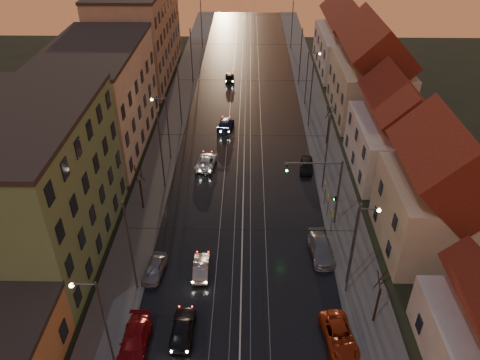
# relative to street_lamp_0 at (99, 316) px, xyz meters

# --- Properties ---
(road) EXTENTS (16.00, 120.00, 0.04)m
(road) POSITION_rel_street_lamp_0_xyz_m (9.10, 38.00, -4.87)
(road) COLOR black
(road) RESTS_ON ground
(sidewalk_left) EXTENTS (4.00, 120.00, 0.15)m
(sidewalk_left) POSITION_rel_street_lamp_0_xyz_m (-0.90, 38.00, -4.81)
(sidewalk_left) COLOR #4C4C4C
(sidewalk_left) RESTS_ON ground
(sidewalk_right) EXTENTS (4.00, 120.00, 0.15)m
(sidewalk_right) POSITION_rel_street_lamp_0_xyz_m (19.10, 38.00, -4.81)
(sidewalk_right) COLOR #4C4C4C
(sidewalk_right) RESTS_ON ground
(tram_rail_0) EXTENTS (0.06, 120.00, 0.03)m
(tram_rail_0) POSITION_rel_street_lamp_0_xyz_m (6.90, 38.00, -4.83)
(tram_rail_0) COLOR gray
(tram_rail_0) RESTS_ON road
(tram_rail_1) EXTENTS (0.06, 120.00, 0.03)m
(tram_rail_1) POSITION_rel_street_lamp_0_xyz_m (8.33, 38.00, -4.83)
(tram_rail_1) COLOR gray
(tram_rail_1) RESTS_ON road
(tram_rail_2) EXTENTS (0.06, 120.00, 0.03)m
(tram_rail_2) POSITION_rel_street_lamp_0_xyz_m (9.87, 38.00, -4.83)
(tram_rail_2) COLOR gray
(tram_rail_2) RESTS_ON road
(tram_rail_3) EXTENTS (0.06, 120.00, 0.03)m
(tram_rail_3) POSITION_rel_street_lamp_0_xyz_m (11.30, 38.00, -4.83)
(tram_rail_3) COLOR gray
(tram_rail_3) RESTS_ON road
(apartment_left_1) EXTENTS (10.00, 18.00, 13.00)m
(apartment_left_1) POSITION_rel_street_lamp_0_xyz_m (-8.40, 12.00, 1.61)
(apartment_left_1) COLOR #5F8353
(apartment_left_1) RESTS_ON ground
(apartment_left_2) EXTENTS (10.00, 20.00, 12.00)m
(apartment_left_2) POSITION_rel_street_lamp_0_xyz_m (-8.40, 32.00, 1.11)
(apartment_left_2) COLOR #BCAB92
(apartment_left_2) RESTS_ON ground
(apartment_left_3) EXTENTS (10.00, 24.00, 14.00)m
(apartment_left_3) POSITION_rel_street_lamp_0_xyz_m (-8.40, 56.00, 2.11)
(apartment_left_3) COLOR #998063
(apartment_left_3) RESTS_ON ground
(house_right_1) EXTENTS (8.67, 10.20, 10.80)m
(house_right_1) POSITION_rel_street_lamp_0_xyz_m (26.10, 13.00, 0.56)
(house_right_1) COLOR #C4B796
(house_right_1) RESTS_ON ground
(house_right_2) EXTENTS (9.18, 12.24, 9.20)m
(house_right_2) POSITION_rel_street_lamp_0_xyz_m (26.10, 26.00, -0.24)
(house_right_2) COLOR beige
(house_right_2) RESTS_ON ground
(house_right_3) EXTENTS (9.18, 14.28, 11.50)m
(house_right_3) POSITION_rel_street_lamp_0_xyz_m (26.10, 41.00, 0.92)
(house_right_3) COLOR #C4B796
(house_right_3) RESTS_ON ground
(house_right_4) EXTENTS (9.18, 16.32, 10.00)m
(house_right_4) POSITION_rel_street_lamp_0_xyz_m (26.10, 59.00, 0.16)
(house_right_4) COLOR beige
(house_right_4) RESTS_ON ground
(catenary_pole_l_1) EXTENTS (0.16, 0.16, 9.00)m
(catenary_pole_l_1) POSITION_rel_street_lamp_0_xyz_m (0.50, 7.00, -0.39)
(catenary_pole_l_1) COLOR #595B60
(catenary_pole_l_1) RESTS_ON ground
(catenary_pole_r_1) EXTENTS (0.16, 0.16, 9.00)m
(catenary_pole_r_1) POSITION_rel_street_lamp_0_xyz_m (17.70, 7.00, -0.39)
(catenary_pole_r_1) COLOR #595B60
(catenary_pole_r_1) RESTS_ON ground
(catenary_pole_l_2) EXTENTS (0.16, 0.16, 9.00)m
(catenary_pole_l_2) POSITION_rel_street_lamp_0_xyz_m (0.50, 22.00, -0.39)
(catenary_pole_l_2) COLOR #595B60
(catenary_pole_l_2) RESTS_ON ground
(catenary_pole_r_2) EXTENTS (0.16, 0.16, 9.00)m
(catenary_pole_r_2) POSITION_rel_street_lamp_0_xyz_m (17.70, 22.00, -0.39)
(catenary_pole_r_2) COLOR #595B60
(catenary_pole_r_2) RESTS_ON ground
(catenary_pole_l_3) EXTENTS (0.16, 0.16, 9.00)m
(catenary_pole_l_3) POSITION_rel_street_lamp_0_xyz_m (0.50, 37.00, -0.39)
(catenary_pole_l_3) COLOR #595B60
(catenary_pole_l_3) RESTS_ON ground
(catenary_pole_r_3) EXTENTS (0.16, 0.16, 9.00)m
(catenary_pole_r_3) POSITION_rel_street_lamp_0_xyz_m (17.70, 37.00, -0.39)
(catenary_pole_r_3) COLOR #595B60
(catenary_pole_r_3) RESTS_ON ground
(catenary_pole_l_4) EXTENTS (0.16, 0.16, 9.00)m
(catenary_pole_l_4) POSITION_rel_street_lamp_0_xyz_m (0.50, 52.00, -0.39)
(catenary_pole_l_4) COLOR #595B60
(catenary_pole_l_4) RESTS_ON ground
(catenary_pole_r_4) EXTENTS (0.16, 0.16, 9.00)m
(catenary_pole_r_4) POSITION_rel_street_lamp_0_xyz_m (17.70, 52.00, -0.39)
(catenary_pole_r_4) COLOR #595B60
(catenary_pole_r_4) RESTS_ON ground
(catenary_pole_l_5) EXTENTS (0.16, 0.16, 9.00)m
(catenary_pole_l_5) POSITION_rel_street_lamp_0_xyz_m (0.50, 70.00, -0.39)
(catenary_pole_l_5) COLOR #595B60
(catenary_pole_l_5) RESTS_ON ground
(catenary_pole_r_5) EXTENTS (0.16, 0.16, 9.00)m
(catenary_pole_r_5) POSITION_rel_street_lamp_0_xyz_m (17.70, 70.00, -0.39)
(catenary_pole_r_5) COLOR #595B60
(catenary_pole_r_5) RESTS_ON ground
(street_lamp_0) EXTENTS (1.75, 0.32, 8.00)m
(street_lamp_0) POSITION_rel_street_lamp_0_xyz_m (0.00, 0.00, 0.00)
(street_lamp_0) COLOR #595B60
(street_lamp_0) RESTS_ON ground
(street_lamp_1) EXTENTS (1.75, 0.32, 8.00)m
(street_lamp_1) POSITION_rel_street_lamp_0_xyz_m (18.21, 8.00, 0.00)
(street_lamp_1) COLOR #595B60
(street_lamp_1) RESTS_ON ground
(street_lamp_2) EXTENTS (1.75, 0.32, 8.00)m
(street_lamp_2) POSITION_rel_street_lamp_0_xyz_m (0.00, 28.00, 0.00)
(street_lamp_2) COLOR #595B60
(street_lamp_2) RESTS_ON ground
(street_lamp_3) EXTENTS (1.75, 0.32, 8.00)m
(street_lamp_3) POSITION_rel_street_lamp_0_xyz_m (18.21, 44.00, 0.00)
(street_lamp_3) COLOR #595B60
(street_lamp_3) RESTS_ON ground
(traffic_light_mast) EXTENTS (5.30, 0.32, 7.20)m
(traffic_light_mast) POSITION_rel_street_lamp_0_xyz_m (17.10, 16.00, -0.29)
(traffic_light_mast) COLOR #595B60
(traffic_light_mast) RESTS_ON ground
(bare_tree_0) EXTENTS (1.09, 1.09, 5.11)m
(bare_tree_0) POSITION_rel_street_lamp_0_xyz_m (-1.09, 18.00, -2.40)
(bare_tree_0) COLOR black
(bare_tree_0) RESTS_ON ground
(bare_tree_1) EXTENTS (1.09, 1.09, 5.11)m
(bare_tree_1) POSITION_rel_street_lamp_0_xyz_m (19.31, 4.00, -2.40)
(bare_tree_1) COLOR black
(bare_tree_1) RESTS_ON ground
(bare_tree_2) EXTENTS (1.09, 1.09, 5.11)m
(bare_tree_2) POSITION_rel_street_lamp_0_xyz_m (19.51, 32.00, -2.40)
(bare_tree_2) COLOR black
(bare_tree_2) RESTS_ON ground
(driving_car_0) EXTENTS (1.74, 4.16, 1.41)m
(driving_car_0) POSITION_rel_street_lamp_0_xyz_m (4.84, 2.54, -4.18)
(driving_car_0) COLOR black
(driving_car_0) RESTS_ON ground
(driving_car_1) EXTENTS (1.42, 3.74, 1.22)m
(driving_car_1) POSITION_rel_street_lamp_0_xyz_m (5.64, 9.02, -4.28)
(driving_car_1) COLOR #9B9CA0
(driving_car_1) RESTS_ON ground
(driving_car_2) EXTENTS (2.54, 4.60, 1.22)m
(driving_car_2) POSITION_rel_street_lamp_0_xyz_m (4.70, 26.45, -4.28)
(driving_car_2) COLOR white
(driving_car_2) RESTS_ON ground
(driving_car_3) EXTENTS (2.42, 4.69, 1.30)m
(driving_car_3) POSITION_rel_street_lamp_0_xyz_m (6.54, 36.04, -4.23)
(driving_car_3) COLOR #1A214F
(driving_car_3) RESTS_ON ground
(driving_car_4) EXTENTS (1.60, 3.75, 1.26)m
(driving_car_4) POSITION_rel_street_lamp_0_xyz_m (6.45, 53.14, -4.25)
(driving_car_4) COLOR black
(driving_car_4) RESTS_ON ground
(parked_left_2) EXTENTS (1.99, 4.70, 1.35)m
(parked_left_2) POSITION_rel_street_lamp_0_xyz_m (1.50, 1.37, -4.21)
(parked_left_2) COLOR maroon
(parked_left_2) RESTS_ON ground
(parked_left_3) EXTENTS (1.95, 3.90, 1.28)m
(parked_left_3) POSITION_rel_street_lamp_0_xyz_m (1.66, 8.77, -4.25)
(parked_left_3) COLOR #939297
(parked_left_3) RESTS_ON ground
(parked_right_0) EXTENTS (2.67, 4.77, 1.26)m
(parked_right_0) POSITION_rel_street_lamp_0_xyz_m (16.34, 2.15, -4.26)
(parked_right_0) COLOR #AE3311
(parked_right_0) RESTS_ON ground
(parked_right_1) EXTENTS (2.24, 4.82, 1.36)m
(parked_right_1) POSITION_rel_street_lamp_0_xyz_m (16.21, 11.42, -4.20)
(parked_right_1) COLOR gray
(parked_right_1) RESTS_ON ground
(parked_right_2) EXTENTS (1.87, 3.78, 1.24)m
(parked_right_2) POSITION_rel_street_lamp_0_xyz_m (16.34, 25.89, -4.27)
(parked_right_2) COLOR black
(parked_right_2) RESTS_ON ground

